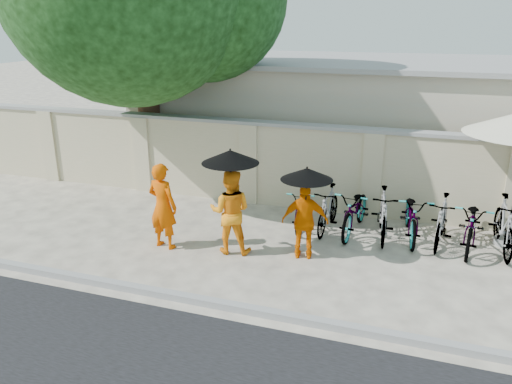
% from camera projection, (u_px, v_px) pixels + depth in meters
% --- Properties ---
extents(ground, '(80.00, 80.00, 0.00)m').
position_uv_depth(ground, '(245.00, 260.00, 9.64)').
color(ground, beige).
extents(kerb, '(40.00, 0.16, 0.12)m').
position_uv_depth(kerb, '(210.00, 302.00, 8.09)').
color(kerb, gray).
rests_on(kerb, ground).
extents(compound_wall, '(20.00, 0.30, 2.00)m').
position_uv_depth(compound_wall, '(330.00, 171.00, 11.87)').
color(compound_wall, beige).
rests_on(compound_wall, ground).
extents(building_behind, '(14.00, 6.00, 3.20)m').
position_uv_depth(building_behind, '(388.00, 119.00, 14.78)').
color(building_behind, '#B8A88D').
rests_on(building_behind, ground).
extents(monk_left, '(0.71, 0.53, 1.77)m').
position_uv_depth(monk_left, '(163.00, 206.00, 9.94)').
color(monk_left, '#DF5000').
rests_on(monk_left, ground).
extents(monk_center, '(0.93, 0.78, 1.70)m').
position_uv_depth(monk_center, '(230.00, 212.00, 9.74)').
color(monk_center, orange).
rests_on(monk_center, ground).
extents(parasol_center, '(1.09, 1.09, 1.15)m').
position_uv_depth(parasol_center, '(230.00, 157.00, 9.28)').
color(parasol_center, black).
rests_on(parasol_center, ground).
extents(monk_right, '(0.95, 0.54, 1.52)m').
position_uv_depth(monk_right, '(305.00, 221.00, 9.52)').
color(monk_right, '#E26500').
rests_on(monk_right, ground).
extents(parasol_right, '(0.97, 0.97, 0.98)m').
position_uv_depth(parasol_right, '(307.00, 174.00, 9.12)').
color(parasol_right, black).
rests_on(parasol_right, ground).
extents(bike_0, '(0.75, 1.77, 0.90)m').
position_uv_depth(bike_0, '(303.00, 207.00, 11.13)').
color(bike_0, gray).
rests_on(bike_0, ground).
extents(bike_1, '(0.58, 1.68, 0.99)m').
position_uv_depth(bike_1, '(328.00, 209.00, 10.86)').
color(bike_1, gray).
rests_on(bike_1, ground).
extents(bike_2, '(0.88, 2.01, 1.02)m').
position_uv_depth(bike_2, '(356.00, 211.00, 10.74)').
color(bike_2, gray).
rests_on(bike_2, ground).
extents(bike_3, '(0.70, 1.81, 1.06)m').
position_uv_depth(bike_3, '(383.00, 214.00, 10.48)').
color(bike_3, gray).
rests_on(bike_3, ground).
extents(bike_4, '(0.89, 1.99, 1.01)m').
position_uv_depth(bike_4, '(412.00, 216.00, 10.47)').
color(bike_4, gray).
rests_on(bike_4, ground).
extents(bike_5, '(0.71, 1.75, 1.02)m').
position_uv_depth(bike_5, '(442.00, 221.00, 10.17)').
color(bike_5, gray).
rests_on(bike_5, ground).
extents(bike_6, '(0.92, 2.04, 1.04)m').
position_uv_depth(bike_6, '(473.00, 225.00, 9.98)').
color(bike_6, gray).
rests_on(bike_6, ground).
extents(bike_7, '(0.62, 1.87, 1.11)m').
position_uv_depth(bike_7, '(504.00, 225.00, 9.86)').
color(bike_7, gray).
rests_on(bike_7, ground).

